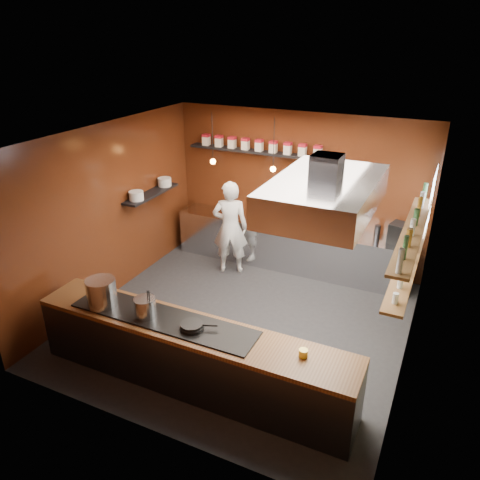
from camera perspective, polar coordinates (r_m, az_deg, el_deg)
The scene contains 26 objects.
floor at distance 7.74m, azimuth 0.28°, elevation -9.93°, with size 5.00×5.00×0.00m, color black.
back_wall at distance 9.18m, azimuth 6.95°, elevation 6.06°, with size 5.00×5.00×0.00m, color #3B180A.
left_wall at distance 8.29m, azimuth -15.59°, elevation 3.27°, with size 5.00×5.00×0.00m, color #3B180A.
right_wall at distance 6.47m, azimuth 20.86°, elevation -3.66°, with size 5.00×5.00×0.00m, color #494329.
ceiling at distance 6.53m, azimuth 0.33°, elevation 12.34°, with size 5.00×5.00×0.00m, color silver.
window_pane at distance 7.89m, azimuth 22.25°, elevation 4.35°, with size 1.00×1.00×0.00m, color white.
prep_counter at distance 9.27m, azimuth 5.96°, elevation -0.68°, with size 4.60×0.65×0.90m, color silver.
pass_counter at distance 6.33m, azimuth -6.06°, elevation -13.80°, with size 4.40×0.72×0.94m.
tin_shelf at distance 9.17m, azimuth 1.47°, elevation 10.77°, with size 2.60×0.26×0.04m, color black.
plate_shelf at distance 8.91m, azimuth -10.74°, elevation 5.58°, with size 0.30×1.40×0.04m, color black.
bottle_shelf_upper at distance 6.57m, azimuth 20.31°, elevation 0.97°, with size 0.26×2.80×0.04m, color brown.
bottle_shelf_lower at distance 6.76m, azimuth 19.74°, elevation -2.69°, with size 0.26×2.80×0.04m, color brown.
extractor_hood at distance 5.87m, azimuth 10.27°, elevation 5.52°, with size 1.20×2.00×0.72m.
pendant_left at distance 8.82m, azimuth -3.32°, elevation 9.86°, with size 0.10×0.10×0.95m.
pendant_right at distance 8.33m, azimuth 4.06°, elevation 8.96°, with size 0.10×0.10×0.95m.
storage_tins at distance 9.08m, azimuth 2.36°, elevation 11.47°, with size 2.43×0.13×0.22m.
plate_stacks at distance 8.88m, azimuth -10.79°, elevation 6.19°, with size 0.26×1.16×0.16m.
bottles at distance 6.52m, azimuth 20.49°, elevation 2.09°, with size 0.06×2.66×0.24m.
wine_glasses at distance 6.73m, azimuth 19.84°, elevation -2.04°, with size 0.07×2.37×0.13m.
stockpot_large at distance 6.58m, azimuth -16.53°, elevation -6.16°, with size 0.40×0.40×0.39m, color #B7BABE.
stockpot_small at distance 6.23m, azimuth -11.50°, elevation -8.05°, with size 0.28×0.28×0.26m, color #B3B5BA.
utensil_crock at distance 6.22m, azimuth -10.93°, elevation -8.57°, with size 0.13×0.13×0.17m, color silver.
frying_pan at distance 5.96m, azimuth -5.88°, elevation -10.40°, with size 0.46×0.31×0.08m.
butter_jar at distance 5.57m, azimuth 7.73°, elevation -13.51°, with size 0.11×0.11×0.10m, color yellow.
espresso_machine at distance 8.68m, azimuth 18.97°, elevation 0.77°, with size 0.35×0.34×0.35m, color black.
chef at distance 8.86m, azimuth -1.20°, elevation 1.53°, with size 0.67×0.44×1.83m, color silver.
Camera 1 is at (2.69, -5.79, 4.38)m, focal length 35.00 mm.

